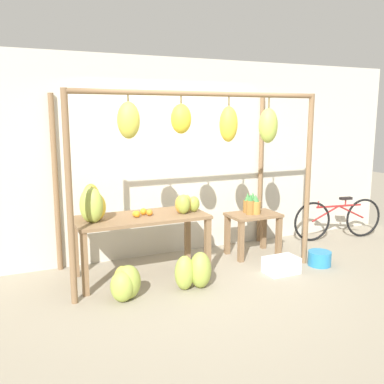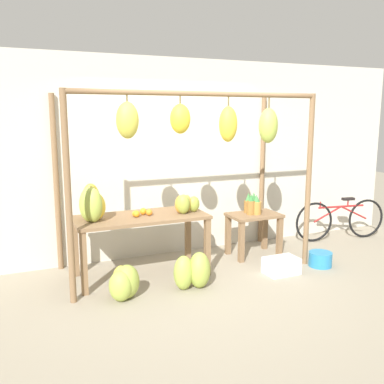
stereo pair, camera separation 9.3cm
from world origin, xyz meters
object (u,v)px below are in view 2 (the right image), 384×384
(pineapple_cluster, at_px, (253,205))
(parked_bicycle, at_px, (341,219))
(banana_pile_ground_left, at_px, (124,283))
(banana_pile_ground_right, at_px, (193,271))
(fruit_crate_white, at_px, (281,266))
(blue_bucket, at_px, (320,259))
(orange_pile, at_px, (141,213))
(papaya_pile, at_px, (185,204))
(banana_pile_on_table, at_px, (92,204))

(pineapple_cluster, bearing_deg, parked_bicycle, 2.92)
(pineapple_cluster, xyz_separation_m, parked_bicycle, (1.73, 0.09, -0.40))
(banana_pile_ground_left, distance_m, parked_bicycle, 3.92)
(banana_pile_ground_right, xyz_separation_m, fruit_crate_white, (1.23, -0.01, -0.11))
(blue_bucket, bearing_deg, banana_pile_ground_left, 179.35)
(pineapple_cluster, bearing_deg, blue_bucket, -52.85)
(orange_pile, bearing_deg, pineapple_cluster, 5.52)
(blue_bucket, xyz_separation_m, papaya_pile, (-1.74, 0.56, 0.80))
(pineapple_cluster, height_order, parked_bicycle, pineapple_cluster)
(banana_pile_ground_left, xyz_separation_m, blue_bucket, (2.70, -0.03, -0.09))
(banana_pile_on_table, height_order, papaya_pile, banana_pile_on_table)
(orange_pile, height_order, parked_bicycle, orange_pile)
(orange_pile, xyz_separation_m, banana_pile_ground_right, (0.43, -0.63, -0.61))
(banana_pile_ground_left, height_order, papaya_pile, papaya_pile)
(banana_pile_on_table, distance_m, orange_pile, 0.62)
(banana_pile_on_table, height_order, orange_pile, banana_pile_on_table)
(fruit_crate_white, bearing_deg, parked_bicycle, 26.82)
(orange_pile, bearing_deg, parked_bicycle, 4.22)
(banana_pile_ground_right, bearing_deg, parked_bicycle, 16.38)
(banana_pile_on_table, bearing_deg, orange_pile, -0.55)
(parked_bicycle, distance_m, papaya_pile, 2.94)
(banana_pile_ground_left, bearing_deg, banana_pile_ground_right, -2.56)
(banana_pile_on_table, height_order, fruit_crate_white, banana_pile_on_table)
(pineapple_cluster, distance_m, blue_bucket, 1.18)
(orange_pile, bearing_deg, banana_pile_on_table, 179.45)
(banana_pile_on_table, relative_size, banana_pile_ground_right, 0.86)
(orange_pile, distance_m, blue_bucket, 2.49)
(blue_bucket, bearing_deg, papaya_pile, 162.12)
(fruit_crate_white, bearing_deg, papaya_pile, 151.98)
(blue_bucket, bearing_deg, fruit_crate_white, -178.16)
(banana_pile_on_table, height_order, banana_pile_ground_left, banana_pile_on_table)
(orange_pile, height_order, banana_pile_ground_right, orange_pile)
(banana_pile_on_table, xyz_separation_m, papaya_pile, (1.17, -0.07, -0.08))
(pineapple_cluster, relative_size, fruit_crate_white, 0.69)
(banana_pile_on_table, distance_m, fruit_crate_white, 2.51)
(banana_pile_on_table, relative_size, papaya_pile, 1.19)
(parked_bicycle, bearing_deg, pineapple_cluster, -177.08)
(pineapple_cluster, relative_size, parked_bicycle, 0.19)
(banana_pile_on_table, height_order, blue_bucket, banana_pile_on_table)
(orange_pile, relative_size, banana_pile_ground_left, 0.56)
(banana_pile_on_table, relative_size, parked_bicycle, 0.28)
(blue_bucket, bearing_deg, banana_pile_ground_right, -179.80)
(banana_pile_on_table, bearing_deg, fruit_crate_white, -16.06)
(banana_pile_ground_left, bearing_deg, blue_bucket, -0.65)
(pineapple_cluster, relative_size, banana_pile_ground_right, 0.57)
(banana_pile_ground_right, xyz_separation_m, papaya_pile, (0.14, 0.57, 0.68))
(orange_pile, relative_size, pineapple_cluster, 0.86)
(banana_pile_ground_right, distance_m, fruit_crate_white, 1.23)
(fruit_crate_white, bearing_deg, banana_pile_ground_right, 179.34)
(blue_bucket, height_order, papaya_pile, papaya_pile)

